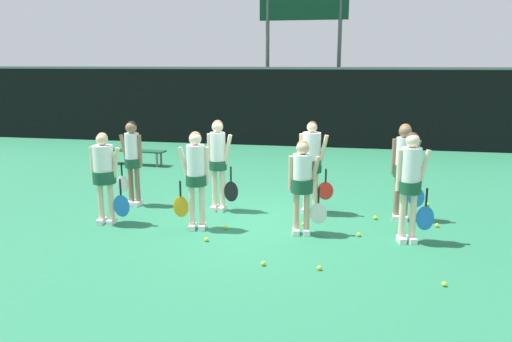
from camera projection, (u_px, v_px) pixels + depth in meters
ground_plane at (255, 221)px, 9.15m from camera, size 140.00×140.00×0.00m
fence_windscreen at (302, 107)px, 16.87m from camera, size 60.00×0.08×2.68m
scoreboard at (304, 20)px, 17.63m from camera, size 3.14×0.15×5.58m
bench_courtside at (136, 152)px, 14.03m from camera, size 1.75×0.51×0.43m
player_0 at (104, 171)px, 8.79m from camera, size 0.70×0.40×1.65m
player_1 at (196, 172)px, 8.49m from camera, size 0.63×0.36×1.71m
player_2 at (303, 180)px, 8.27m from camera, size 0.65×0.37×1.60m
player_3 at (411, 178)px, 7.86m from camera, size 0.63×0.36×1.78m
player_4 at (132, 156)px, 9.94m from camera, size 0.60×0.33×1.71m
player_5 at (218, 158)px, 9.57m from camera, size 0.62×0.34×1.77m
player_6 at (312, 159)px, 9.40m from camera, size 0.67×0.40×1.77m
player_7 at (404, 164)px, 9.00m from camera, size 0.62×0.33×1.77m
tennis_ball_0 at (428, 204)px, 10.07m from camera, size 0.07×0.07×0.07m
tennis_ball_1 at (437, 225)px, 8.78m from camera, size 0.07×0.07×0.07m
tennis_ball_2 at (213, 197)px, 10.61m from camera, size 0.07×0.07×0.07m
tennis_ball_3 at (319, 268)px, 6.97m from camera, size 0.07×0.07×0.07m
tennis_ball_4 at (375, 218)px, 9.21m from camera, size 0.07×0.07×0.07m
tennis_ball_5 at (303, 224)px, 8.85m from camera, size 0.07×0.07×0.07m
tennis_ball_6 at (200, 195)px, 10.76m from camera, size 0.07×0.07×0.07m
tennis_ball_7 at (263, 263)px, 7.12m from camera, size 0.07×0.07×0.07m
tennis_ball_8 at (444, 284)px, 6.47m from camera, size 0.06×0.06×0.06m
tennis_ball_9 at (226, 227)px, 8.69m from camera, size 0.07×0.07×0.07m
tennis_ball_10 at (206, 239)px, 8.08m from camera, size 0.07×0.07×0.07m
tennis_ball_11 at (359, 235)px, 8.31m from camera, size 0.07×0.07×0.07m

